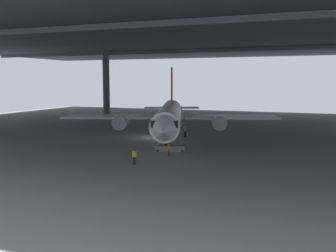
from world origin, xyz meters
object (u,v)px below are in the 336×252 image
at_px(boarding_stairs, 171,145).
at_px(crew_worker_near_nose, 134,156).
at_px(airplane_main, 169,117).
at_px(crew_worker_by_stairs, 169,148).

xyz_separation_m(boarding_stairs, crew_worker_near_nose, (-0.72, -8.58, 0.20)).
distance_m(airplane_main, boarding_stairs, 9.85).
height_order(airplane_main, crew_worker_by_stairs, airplane_main).
bearing_deg(crew_worker_by_stairs, airplane_main, 110.59).
height_order(airplane_main, crew_worker_near_nose, airplane_main).
xyz_separation_m(airplane_main, crew_worker_near_nose, (2.81, -17.39, -2.40)).
bearing_deg(airplane_main, crew_worker_by_stairs, -69.41).
xyz_separation_m(airplane_main, crew_worker_by_stairs, (4.44, -11.82, -2.40)).
relative_size(airplane_main, crew_worker_near_nose, 20.46).
distance_m(airplane_main, crew_worker_near_nose, 17.78).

